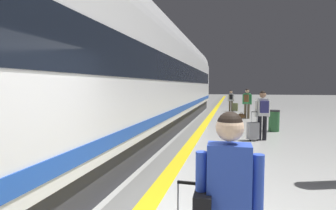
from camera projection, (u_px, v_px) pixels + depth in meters
safety_line_strip at (202, 128)px, 12.60m from camera, size 0.36×80.00×0.01m
tactile_edge_band at (195, 128)px, 12.68m from camera, size 0.64×80.00×0.01m
high_speed_train at (149, 72)px, 11.62m from camera, size 2.94×27.54×4.97m
traveller_foreground at (227, 201)px, 2.24m from camera, size 0.55×0.29×1.74m
passenger_near at (263, 111)px, 9.71m from camera, size 0.53×0.41×1.76m
suitcase_near at (253, 131)px, 9.68m from camera, size 0.44×0.37×1.04m
passenger_mid at (247, 101)px, 16.20m from camera, size 0.53×0.41×1.76m
duffel_bag_mid at (241, 116)px, 16.22m from camera, size 0.44×0.26×0.36m
passenger_far at (231, 99)px, 20.86m from camera, size 0.50×0.31×1.59m
suitcase_far at (235, 107)px, 20.53m from camera, size 0.42×0.31×0.64m
waste_bin at (274, 121)px, 11.65m from camera, size 0.46×0.46×0.91m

